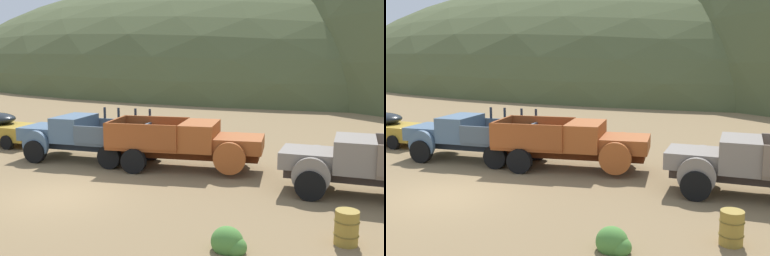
# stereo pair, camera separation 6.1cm
# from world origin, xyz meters

# --- Properties ---
(ground_plane) EXTENTS (300.00, 300.00, 0.00)m
(ground_plane) POSITION_xyz_m (0.00, 0.00, 0.00)
(ground_plane) COLOR olive
(hill_far_left) EXTENTS (108.18, 66.89, 31.62)m
(hill_far_left) POSITION_xyz_m (-12.14, 56.83, 0.00)
(hill_far_left) COLOR #4C5633
(hill_far_left) RESTS_ON ground
(car_mustard) EXTENTS (4.78, 2.29, 1.57)m
(car_mustard) POSITION_xyz_m (-8.42, 5.16, 0.82)
(car_mustard) COLOR #B28928
(car_mustard) RESTS_ON ground
(truck_chalk_blue) EXTENTS (5.90, 3.24, 2.16)m
(truck_chalk_blue) POSITION_xyz_m (-2.79, 4.29, 1.01)
(truck_chalk_blue) COLOR #262D39
(truck_chalk_blue) RESTS_ON ground
(truck_oxide_orange) EXTENTS (6.32, 3.58, 1.91)m
(truck_oxide_orange) POSITION_xyz_m (2.51, 5.01, 1.03)
(truck_oxide_orange) COLOR #51220D
(truck_oxide_orange) RESTS_ON ground
(truck_primer_gray) EXTENTS (5.85, 2.87, 1.91)m
(truck_primer_gray) POSITION_xyz_m (8.72, 4.32, 1.03)
(truck_primer_gray) COLOR #3D322D
(truck_primer_gray) RESTS_ON ground
(oil_drum_foreground) EXTENTS (0.61, 0.61, 0.85)m
(oil_drum_foreground) POSITION_xyz_m (8.85, 0.24, 0.43)
(oil_drum_foreground) COLOR olive
(oil_drum_foreground) RESTS_ON ground
(bush_front_right) EXTENTS (1.29, 1.28, 1.25)m
(bush_front_right) POSITION_xyz_m (-3.72, 8.20, 0.32)
(bush_front_right) COLOR #3D702D
(bush_front_right) RESTS_ON ground
(bush_front_left) EXTENTS (0.88, 0.70, 0.74)m
(bush_front_left) POSITION_xyz_m (6.45, -1.34, 0.19)
(bush_front_left) COLOR #4C8438
(bush_front_left) RESTS_ON ground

